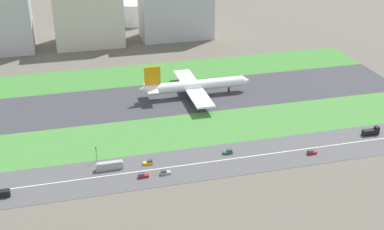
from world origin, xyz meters
name	(u,v)px	position (x,y,z in m)	size (l,w,h in m)	color
ground_plane	(162,99)	(0.00, 0.00, 0.00)	(800.00, 800.00, 0.00)	#5B564C
runway	(162,99)	(0.00, 0.00, 0.05)	(280.00, 46.00, 0.10)	#38383D
grass_median_north	(149,74)	(0.00, 41.00, 0.05)	(280.00, 36.00, 0.10)	#3D7A33
grass_median_south	(179,131)	(0.00, -41.00, 0.05)	(280.00, 36.00, 0.10)	#427F38
highway	(195,164)	(0.00, -73.00, 0.05)	(280.00, 28.00, 0.10)	#4C4C4F
highway_centerline	(195,164)	(0.00, -73.00, 0.11)	(266.00, 0.50, 0.01)	silver
airliner	(193,86)	(18.28, 0.00, 6.23)	(65.00, 56.00, 19.70)	white
car_4	(312,152)	(53.38, -78.00, 0.92)	(4.40, 1.80, 2.00)	#B2191E
car_5	(165,173)	(-14.66, -78.00, 0.92)	(4.40, 1.80, 2.00)	#99999E
bus_1	(110,166)	(-36.93, -68.00, 1.82)	(11.60, 2.50, 3.50)	#99999E
car_1	(228,152)	(16.82, -68.00, 0.92)	(4.40, 1.80, 2.00)	#19662D
truck_0	(371,132)	(90.03, -68.00, 1.67)	(8.40, 2.50, 4.00)	black
car_3	(143,176)	(-24.12, -78.00, 0.92)	(4.40, 1.80, 2.00)	#B2191E
car_2	(149,162)	(-19.91, -68.00, 0.92)	(4.40, 1.80, 2.00)	yellow
traffic_light	(96,153)	(-41.74, -60.01, 4.29)	(0.36, 0.50, 7.20)	#4C4C51
terminal_building	(2,16)	(-90.00, 114.00, 24.26)	(39.41, 34.84, 48.51)	#B2B2B7
hangar_building	(88,14)	(-31.05, 114.00, 21.87)	(48.69, 34.86, 43.74)	beige
office_tower	(176,4)	(34.51, 114.00, 25.15)	(53.27, 29.40, 50.30)	#B2B2B7
fuel_tank_west	(133,13)	(8.36, 159.00, 8.82)	(24.89, 24.89, 17.64)	silver
fuel_tank_centre	(177,14)	(45.90, 159.00, 6.29)	(22.56, 22.56, 12.58)	silver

